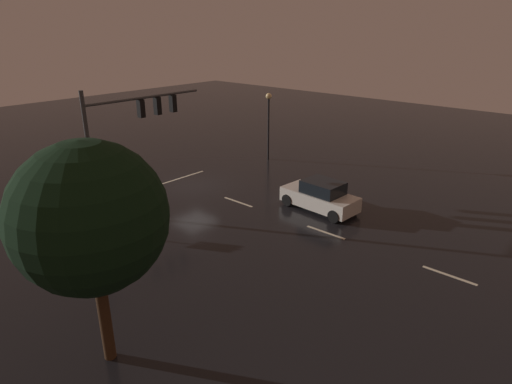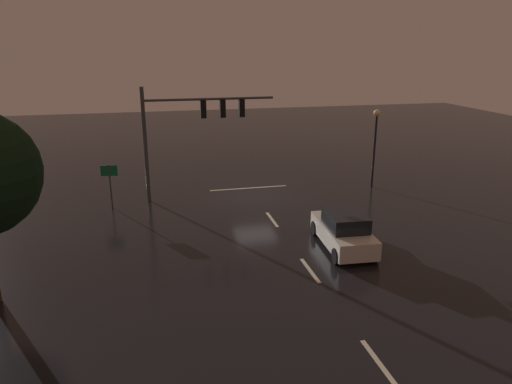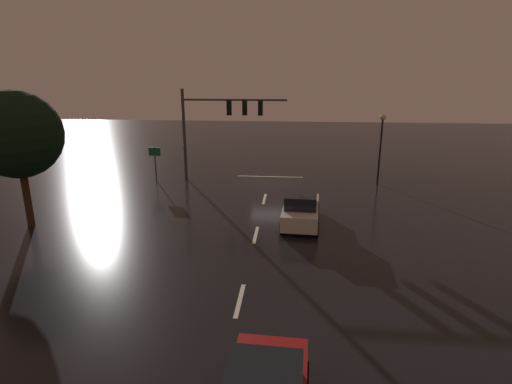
# 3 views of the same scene
# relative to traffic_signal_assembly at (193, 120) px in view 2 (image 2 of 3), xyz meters

# --- Properties ---
(ground_plane) EXTENTS (80.00, 80.00, 0.00)m
(ground_plane) POSITION_rel_traffic_signal_assembly_xyz_m (-3.52, 0.64, -4.65)
(ground_plane) COLOR black
(traffic_signal_assembly) EXTENTS (7.57, 0.47, 6.61)m
(traffic_signal_assembly) POSITION_rel_traffic_signal_assembly_xyz_m (0.00, 0.00, 0.00)
(traffic_signal_assembly) COLOR #383A3D
(traffic_signal_assembly) RESTS_ON ground_plane
(lane_dash_far) EXTENTS (0.16, 2.20, 0.01)m
(lane_dash_far) POSITION_rel_traffic_signal_assembly_xyz_m (-3.52, 4.64, -4.65)
(lane_dash_far) COLOR beige
(lane_dash_far) RESTS_ON ground_plane
(lane_dash_mid) EXTENTS (0.16, 2.20, 0.01)m
(lane_dash_mid) POSITION_rel_traffic_signal_assembly_xyz_m (-3.52, 10.64, -4.65)
(lane_dash_mid) COLOR beige
(lane_dash_mid) RESTS_ON ground_plane
(lane_dash_near) EXTENTS (0.16, 2.20, 0.01)m
(lane_dash_near) POSITION_rel_traffic_signal_assembly_xyz_m (-3.52, 16.64, -4.65)
(lane_dash_near) COLOR beige
(lane_dash_near) RESTS_ON ground_plane
(stop_bar) EXTENTS (5.00, 0.16, 0.01)m
(stop_bar) POSITION_rel_traffic_signal_assembly_xyz_m (-3.52, -1.18, -4.65)
(stop_bar) COLOR beige
(stop_bar) RESTS_ON ground_plane
(car_approaching) EXTENTS (2.14, 4.46, 1.70)m
(car_approaching) POSITION_rel_traffic_signal_assembly_xyz_m (-5.73, 8.80, -3.85)
(car_approaching) COLOR silver
(car_approaching) RESTS_ON ground_plane
(street_lamp_left_kerb) EXTENTS (0.44, 0.44, 4.99)m
(street_lamp_left_kerb) POSITION_rel_traffic_signal_assembly_xyz_m (-11.30, 0.38, -1.15)
(street_lamp_left_kerb) COLOR black
(street_lamp_left_kerb) RESTS_ON ground_plane
(route_sign) EXTENTS (0.90, 0.15, 2.53)m
(route_sign) POSITION_rel_traffic_signal_assembly_xyz_m (4.78, 0.84, -2.83)
(route_sign) COLOR #383A3D
(route_sign) RESTS_ON ground_plane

